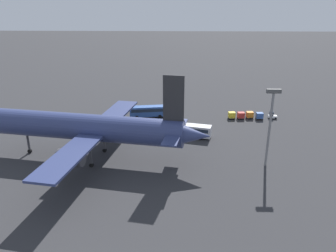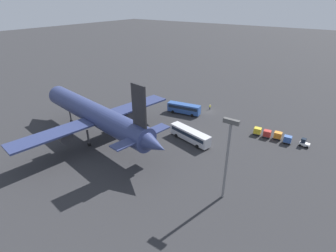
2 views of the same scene
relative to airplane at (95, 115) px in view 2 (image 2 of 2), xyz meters
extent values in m
plane|color=#2D2D30|center=(-15.75, -34.41, -7.25)|extent=(600.00, 600.00, 0.00)
cylinder|color=navy|center=(0.53, -0.09, 0.12)|extent=(41.89, 12.33, 5.67)
cone|color=navy|center=(22.41, -3.68, 0.12)|extent=(7.03, 6.33, 5.39)
cone|color=navy|center=(-21.63, 3.56, 0.12)|extent=(8.10, 6.23, 5.10)
cube|color=navy|center=(0.49, 12.47, -0.59)|extent=(8.42, 19.72, 0.44)
cube|color=navy|center=(-3.53, -11.97, -0.59)|extent=(8.42, 19.72, 0.44)
cube|color=#262628|center=(-17.91, 2.94, 7.49)|extent=(4.16, 1.03, 9.07)
cube|color=navy|center=(-18.32, 3.01, 0.68)|extent=(5.26, 15.02, 0.28)
cylinder|color=#38383D|center=(1.25, 9.44, -2.37)|extent=(5.42, 3.88, 3.12)
cylinder|color=#38383D|center=(-1.83, -9.35, -2.37)|extent=(5.42, 3.88, 3.12)
cylinder|color=#38383D|center=(14.87, -2.44, -4.99)|extent=(0.50, 0.50, 4.54)
cylinder|color=black|center=(14.87, -2.44, -6.80)|extent=(0.97, 0.64, 0.90)
cylinder|color=#38383D|center=(-0.92, 3.89, -4.99)|extent=(0.50, 0.50, 4.54)
cylinder|color=black|center=(-0.92, 3.89, -6.80)|extent=(0.97, 0.64, 0.90)
cylinder|color=#38383D|center=(-2.12, -3.39, -4.99)|extent=(0.50, 0.50, 4.54)
cylinder|color=black|center=(-2.12, -3.39, -6.80)|extent=(0.97, 0.64, 0.90)
cube|color=#2D5199|center=(-9.88, -28.03, -5.35)|extent=(11.16, 4.31, 2.91)
cube|color=#192333|center=(-9.88, -28.03, -4.84)|extent=(10.31, 4.21, 0.93)
cylinder|color=black|center=(-6.77, -26.15, -6.75)|extent=(1.04, 0.46, 1.00)
cylinder|color=black|center=(-6.33, -28.80, -6.75)|extent=(1.04, 0.46, 1.00)
cylinder|color=black|center=(-13.43, -27.25, -6.75)|extent=(1.04, 0.46, 1.00)
cylinder|color=black|center=(-13.00, -29.90, -6.75)|extent=(1.04, 0.46, 1.00)
cube|color=silver|center=(-20.91, -13.35, -5.38)|extent=(12.86, 5.56, 2.84)
cube|color=#192333|center=(-20.91, -13.35, -4.89)|extent=(11.89, 5.36, 0.91)
cylinder|color=black|center=(-16.79, -12.94, -6.75)|extent=(1.04, 0.53, 1.00)
cylinder|color=black|center=(-17.45, -15.62, -6.75)|extent=(1.04, 0.53, 1.00)
cylinder|color=black|center=(-24.38, -11.08, -6.75)|extent=(1.04, 0.53, 1.00)
cylinder|color=black|center=(-25.03, -13.76, -6.75)|extent=(1.04, 0.53, 1.00)
cube|color=white|center=(-46.61, -27.84, -6.60)|extent=(2.49, 1.49, 0.70)
cube|color=#192333|center=(-46.19, -27.87, -5.70)|extent=(1.17, 1.25, 1.10)
cylinder|color=black|center=(-45.72, -27.20, -6.95)|extent=(0.62, 0.27, 0.60)
cylinder|color=black|center=(-45.83, -28.60, -6.95)|extent=(0.62, 0.27, 0.60)
cylinder|color=black|center=(-47.39, -27.07, -6.95)|extent=(0.62, 0.27, 0.60)
cylinder|color=black|center=(-47.50, -28.47, -6.95)|extent=(0.62, 0.27, 0.60)
cylinder|color=#1E1E2D|center=(-15.31, -36.21, -6.83)|extent=(0.32, 0.32, 0.85)
cylinder|color=yellow|center=(-15.31, -36.21, -6.08)|extent=(0.38, 0.38, 0.65)
sphere|color=tan|center=(-15.31, -36.21, -5.63)|extent=(0.24, 0.24, 0.24)
cube|color=#38383D|center=(-42.56, -26.96, -6.84)|extent=(2.11, 1.82, 0.10)
cube|color=#33569E|center=(-42.56, -26.96, -5.99)|extent=(2.01, 1.74, 1.60)
cylinder|color=black|center=(-41.85, -26.27, -7.07)|extent=(0.37, 0.15, 0.36)
cylinder|color=black|center=(-41.75, -27.54, -7.07)|extent=(0.37, 0.15, 0.36)
cylinder|color=black|center=(-43.36, -26.38, -7.07)|extent=(0.37, 0.15, 0.36)
cylinder|color=black|center=(-43.27, -27.66, -7.07)|extent=(0.37, 0.15, 0.36)
cube|color=#38383D|center=(-39.88, -27.76, -6.84)|extent=(2.11, 1.82, 0.10)
cube|color=orange|center=(-39.88, -27.76, -5.99)|extent=(2.01, 1.74, 1.60)
cylinder|color=black|center=(-39.17, -27.07, -7.07)|extent=(0.37, 0.15, 0.36)
cylinder|color=black|center=(-39.08, -28.34, -7.07)|extent=(0.37, 0.15, 0.36)
cylinder|color=black|center=(-40.69, -27.18, -7.07)|extent=(0.37, 0.15, 0.36)
cylinder|color=black|center=(-40.59, -28.46, -7.07)|extent=(0.37, 0.15, 0.36)
cube|color=#38383D|center=(-37.21, -27.15, -6.84)|extent=(2.11, 1.82, 0.10)
cube|color=#B72D28|center=(-37.21, -27.15, -5.99)|extent=(2.01, 1.74, 1.60)
cylinder|color=black|center=(-36.50, -26.45, -7.07)|extent=(0.37, 0.15, 0.36)
cylinder|color=black|center=(-36.40, -27.73, -7.07)|extent=(0.37, 0.15, 0.36)
cylinder|color=black|center=(-38.01, -26.57, -7.07)|extent=(0.37, 0.15, 0.36)
cylinder|color=black|center=(-37.92, -27.84, -7.07)|extent=(0.37, 0.15, 0.36)
cube|color=#38383D|center=(-34.53, -27.23, -6.84)|extent=(2.11, 1.82, 0.10)
cube|color=gold|center=(-34.53, -27.23, -5.99)|extent=(2.01, 1.74, 1.60)
cylinder|color=black|center=(-33.82, -26.54, -7.07)|extent=(0.37, 0.15, 0.36)
cylinder|color=black|center=(-33.73, -27.81, -7.07)|extent=(0.37, 0.15, 0.36)
cylinder|color=black|center=(-35.34, -26.65, -7.07)|extent=(0.37, 0.15, 0.36)
cylinder|color=black|center=(-35.24, -27.93, -7.07)|extent=(0.37, 0.15, 0.36)
cylinder|color=slate|center=(-37.30, 1.92, 0.59)|extent=(0.50, 0.50, 15.70)
cube|color=#4C4C4C|center=(-37.30, 1.92, 8.84)|extent=(2.80, 0.70, 0.80)
camera|label=1|loc=(-18.84, 64.03, 25.00)|focal=35.00mm
camera|label=2|loc=(-51.18, 40.20, 27.44)|focal=28.00mm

